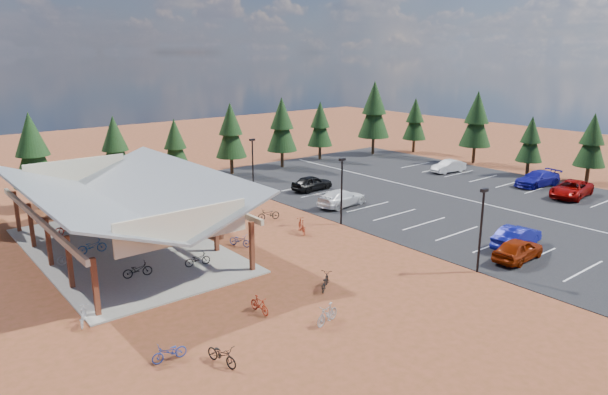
# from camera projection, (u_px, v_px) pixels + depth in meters

# --- Properties ---
(ground) EXTENTS (140.00, 140.00, 0.00)m
(ground) POSITION_uv_depth(u_px,v_px,m) (307.00, 245.00, 36.92)
(ground) COLOR brown
(ground) RESTS_ON ground
(asphalt_lot) EXTENTS (27.00, 44.00, 0.04)m
(asphalt_lot) POSITION_uv_depth(u_px,v_px,m) (440.00, 193.00, 50.41)
(asphalt_lot) COLOR black
(asphalt_lot) RESTS_ON ground
(concrete_pad) EXTENTS (10.60, 18.60, 0.10)m
(concrete_pad) POSITION_uv_depth(u_px,v_px,m) (125.00, 249.00, 36.08)
(concrete_pad) COLOR gray
(concrete_pad) RESTS_ON ground
(bike_pavilion) EXTENTS (11.65, 19.40, 4.97)m
(bike_pavilion) POSITION_uv_depth(u_px,v_px,m) (120.00, 194.00, 35.10)
(bike_pavilion) COLOR #5D281A
(bike_pavilion) RESTS_ON concrete_pad
(lamp_post_0) EXTENTS (0.50, 0.25, 5.14)m
(lamp_post_0) POSITION_uv_depth(u_px,v_px,m) (481.00, 225.00, 31.68)
(lamp_post_0) COLOR black
(lamp_post_0) RESTS_ON ground
(lamp_post_1) EXTENTS (0.50, 0.25, 5.14)m
(lamp_post_1) POSITION_uv_depth(u_px,v_px,m) (342.00, 187.00, 40.69)
(lamp_post_1) COLOR black
(lamp_post_1) RESTS_ON ground
(lamp_post_2) EXTENTS (0.50, 0.25, 5.14)m
(lamp_post_2) POSITION_uv_depth(u_px,v_px,m) (253.00, 162.00, 49.69)
(lamp_post_2) COLOR black
(lamp_post_2) RESTS_ON ground
(trash_bin_0) EXTENTS (0.60, 0.60, 0.90)m
(trash_bin_0) POSITION_uv_depth(u_px,v_px,m) (219.00, 232.00, 38.19)
(trash_bin_0) COLOR #4D2A1B
(trash_bin_0) RESTS_ON ground
(trash_bin_1) EXTENTS (0.60, 0.60, 0.90)m
(trash_bin_1) POSITION_uv_depth(u_px,v_px,m) (213.00, 229.00, 38.97)
(trash_bin_1) COLOR #4D2A1B
(trash_bin_1) RESTS_ON ground
(pine_2) EXTENTS (3.49, 3.49, 8.13)m
(pine_2) POSITION_uv_depth(u_px,v_px,m) (33.00, 151.00, 44.25)
(pine_2) COLOR #382314
(pine_2) RESTS_ON ground
(pine_3) EXTENTS (3.11, 3.11, 7.25)m
(pine_3) POSITION_uv_depth(u_px,v_px,m) (115.00, 146.00, 49.41)
(pine_3) COLOR #382314
(pine_3) RESTS_ON ground
(pine_4) EXTENTS (2.82, 2.82, 6.58)m
(pine_4) POSITION_uv_depth(u_px,v_px,m) (175.00, 145.00, 52.69)
(pine_4) COLOR #382314
(pine_4) RESTS_ON ground
(pine_5) EXTENTS (3.30, 3.30, 7.68)m
(pine_5) POSITION_uv_depth(u_px,v_px,m) (231.00, 131.00, 57.45)
(pine_5) COLOR #382314
(pine_5) RESTS_ON ground
(pine_6) EXTENTS (3.42, 3.42, 7.96)m
(pine_6) POSITION_uv_depth(u_px,v_px,m) (282.00, 125.00, 60.78)
(pine_6) COLOR #382314
(pine_6) RESTS_ON ground
(pine_7) EXTENTS (3.04, 3.04, 7.09)m
(pine_7) POSITION_uv_depth(u_px,v_px,m) (320.00, 124.00, 65.50)
(pine_7) COLOR #382314
(pine_7) RESTS_ON ground
(pine_8) EXTENTS (4.01, 4.01, 9.33)m
(pine_8) POSITION_uv_depth(u_px,v_px,m) (374.00, 110.00, 68.39)
(pine_8) COLOR #382314
(pine_8) RESTS_ON ground
(pine_10) EXTENTS (3.02, 3.02, 7.03)m
(pine_10) POSITION_uv_depth(u_px,v_px,m) (592.00, 141.00, 53.60)
(pine_10) COLOR #382314
(pine_10) RESTS_ON ground
(pine_11) EXTENTS (2.72, 2.72, 6.34)m
(pine_11) POSITION_uv_depth(u_px,v_px,m) (531.00, 140.00, 56.95)
(pine_11) COLOR #382314
(pine_11) RESTS_ON ground
(pine_12) EXTENTS (3.64, 3.64, 8.49)m
(pine_12) POSITION_uv_depth(u_px,v_px,m) (477.00, 119.00, 63.03)
(pine_12) COLOR #382314
(pine_12) RESTS_ON ground
(pine_13) EXTENTS (3.04, 3.04, 7.09)m
(pine_13) POSITION_uv_depth(u_px,v_px,m) (415.00, 119.00, 70.43)
(pine_13) COLOR #382314
(pine_13) RESTS_ON ground
(bike_0) EXTENTS (1.76, 0.90, 0.88)m
(bike_0) POSITION_uv_depth(u_px,v_px,m) (137.00, 270.00, 31.37)
(bike_0) COLOR black
(bike_0) RESTS_ON concrete_pad
(bike_1) EXTENTS (1.60, 0.70, 0.93)m
(bike_1) POSITION_uv_depth(u_px,v_px,m) (70.00, 257.00, 33.30)
(bike_1) COLOR gray
(bike_1) RESTS_ON concrete_pad
(bike_2) EXTENTS (1.89, 0.85, 0.96)m
(bike_2) POSITION_uv_depth(u_px,v_px,m) (92.00, 246.00, 35.07)
(bike_2) COLOR #1B4C8B
(bike_2) RESTS_ON concrete_pad
(bike_3) EXTENTS (1.89, 0.79, 1.10)m
(bike_3) POSITION_uv_depth(u_px,v_px,m) (67.00, 228.00, 38.53)
(bike_3) COLOR maroon
(bike_3) RESTS_ON concrete_pad
(bike_4) EXTENTS (1.66, 0.83, 0.83)m
(bike_4) POSITION_uv_depth(u_px,v_px,m) (198.00, 259.00, 33.03)
(bike_4) COLOR black
(bike_4) RESTS_ON concrete_pad
(bike_5) EXTENTS (1.58, 0.88, 0.91)m
(bike_5) POSITION_uv_depth(u_px,v_px,m) (152.00, 241.00, 36.01)
(bike_5) COLOR gray
(bike_5) RESTS_ON concrete_pad
(bike_6) EXTENTS (1.79, 0.64, 0.93)m
(bike_6) POSITION_uv_depth(u_px,v_px,m) (142.00, 225.00, 39.49)
(bike_6) COLOR navy
(bike_6) RESTS_ON concrete_pad
(bike_7) EXTENTS (1.50, 0.54, 0.88)m
(bike_7) POSITION_uv_depth(u_px,v_px,m) (118.00, 213.00, 42.41)
(bike_7) COLOR maroon
(bike_7) RESTS_ON concrete_pad
(bike_8) EXTENTS (0.94, 1.81, 0.91)m
(bike_8) POSITION_uv_depth(u_px,v_px,m) (222.00, 355.00, 22.72)
(bike_8) COLOR black
(bike_8) RESTS_ON ground
(bike_9) EXTENTS (1.07, 1.60, 0.94)m
(bike_9) POSITION_uv_depth(u_px,v_px,m) (83.00, 316.00, 26.06)
(bike_9) COLOR #999DA1
(bike_9) RESTS_ON ground
(bike_10) EXTENTS (1.58, 0.68, 0.81)m
(bike_10) POSITION_uv_depth(u_px,v_px,m) (169.00, 352.00, 22.99)
(bike_10) COLOR navy
(bike_10) RESTS_ON ground
(bike_11) EXTENTS (0.45, 1.49, 0.89)m
(bike_11) POSITION_uv_depth(u_px,v_px,m) (259.00, 305.00, 27.24)
(bike_11) COLOR #9F200C
(bike_11) RESTS_ON ground
(bike_12) EXTENTS (1.72, 1.55, 0.90)m
(bike_12) POSITION_uv_depth(u_px,v_px,m) (325.00, 281.00, 29.99)
(bike_12) COLOR black
(bike_12) RESTS_ON ground
(bike_13) EXTENTS (1.72, 0.85, 1.00)m
(bike_13) POSITION_uv_depth(u_px,v_px,m) (327.00, 314.00, 26.15)
(bike_13) COLOR gray
(bike_13) RESTS_ON ground
(bike_14) EXTENTS (1.17, 1.72, 0.86)m
(bike_14) POSITION_uv_depth(u_px,v_px,m) (240.00, 240.00, 36.65)
(bike_14) COLOR navy
(bike_14) RESTS_ON ground
(bike_15) EXTENTS (1.24, 1.89, 1.11)m
(bike_15) POSITION_uv_depth(u_px,v_px,m) (302.00, 226.00, 39.29)
(bike_15) COLOR maroon
(bike_15) RESTS_ON ground
(bike_16) EXTENTS (1.93, 0.95, 0.97)m
(bike_16) POSITION_uv_depth(u_px,v_px,m) (269.00, 214.00, 42.33)
(bike_16) COLOR black
(bike_16) RESTS_ON ground
(car_0) EXTENTS (4.26, 1.89, 1.42)m
(car_0) POSITION_uv_depth(u_px,v_px,m) (518.00, 249.00, 34.02)
(car_0) COLOR maroon
(car_0) RESTS_ON asphalt_lot
(car_1) EXTENTS (4.63, 1.99, 1.48)m
(car_1) POSITION_uv_depth(u_px,v_px,m) (517.00, 237.00, 36.26)
(car_1) COLOR navy
(car_1) RESTS_ON asphalt_lot
(car_3) EXTENTS (4.98, 2.37, 1.40)m
(car_3) POSITION_uv_depth(u_px,v_px,m) (342.00, 198.00, 46.10)
(car_3) COLOR white
(car_3) RESTS_ON asphalt_lot
(car_4) EXTENTS (4.25, 1.84, 1.43)m
(car_4) POSITION_uv_depth(u_px,v_px,m) (312.00, 183.00, 51.34)
(car_4) COLOR black
(car_4) RESTS_ON asphalt_lot
(car_6) EXTENTS (5.65, 3.12, 1.50)m
(car_6) POSITION_uv_depth(u_px,v_px,m) (571.00, 189.00, 48.92)
(car_6) COLOR #8C0603
(car_6) RESTS_ON asphalt_lot
(car_7) EXTENTS (5.38, 2.82, 1.49)m
(car_7) POSITION_uv_depth(u_px,v_px,m) (537.00, 179.00, 52.94)
(car_7) COLOR #16148E
(car_7) RESTS_ON asphalt_lot
(car_9) EXTENTS (4.23, 1.94, 1.34)m
(car_9) POSITION_uv_depth(u_px,v_px,m) (448.00, 166.00, 59.06)
(car_9) COLOR silver
(car_9) RESTS_ON asphalt_lot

